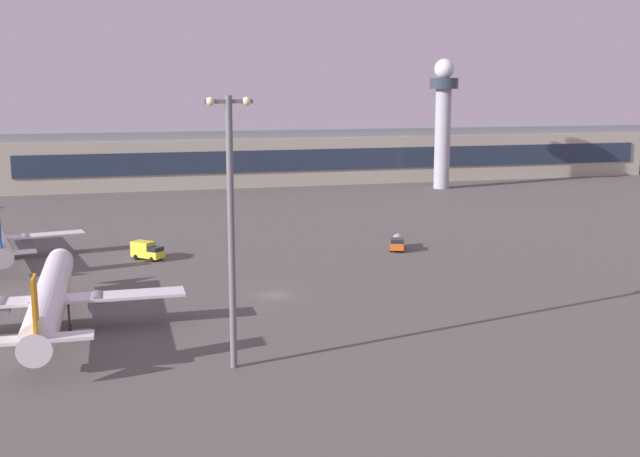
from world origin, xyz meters
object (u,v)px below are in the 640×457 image
at_px(control_tower, 443,114).
at_px(airplane_far_stand, 50,298).
at_px(fuel_truck, 397,243).
at_px(catering_truck, 147,250).
at_px(apron_light_east, 231,217).

distance_m(control_tower, airplane_far_stand, 149.99).
bearing_deg(airplane_far_stand, fuel_truck, 30.69).
bearing_deg(fuel_truck, catering_truck, 17.06).
bearing_deg(control_tower, catering_truck, -139.34).
distance_m(control_tower, catering_truck, 115.52).
height_order(fuel_truck, catering_truck, catering_truck).
bearing_deg(fuel_truck, apron_light_east, 75.75).
relative_size(control_tower, catering_truck, 6.41).
bearing_deg(catering_truck, control_tower, 174.88).
relative_size(fuel_truck, apron_light_east, 0.24).
bearing_deg(catering_truck, fuel_truck, 129.47).
bearing_deg(apron_light_east, fuel_truck, 53.93).
bearing_deg(airplane_far_stand, catering_truck, 70.81).
xyz_separation_m(control_tower, apron_light_east, (-80.21, -129.31, -5.24)).
bearing_deg(airplane_far_stand, apron_light_east, -43.27).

